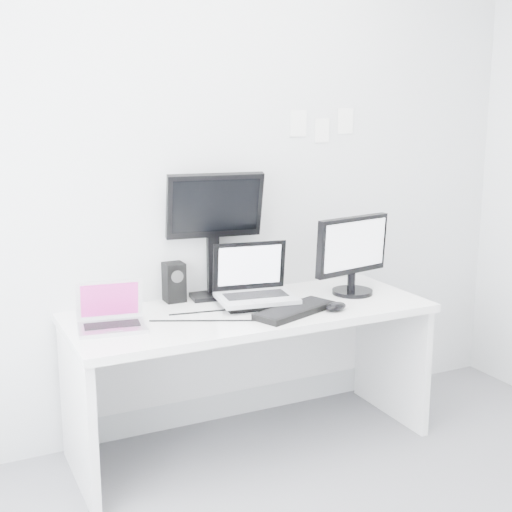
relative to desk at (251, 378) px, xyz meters
name	(u,v)px	position (x,y,z in m)	size (l,w,h in m)	color
back_wall	(222,177)	(0.00, 0.35, 0.99)	(3.60, 3.60, 0.00)	silver
desk	(251,378)	(0.00, 0.00, 0.00)	(1.80, 0.70, 0.73)	white
macbook	(111,306)	(-0.70, -0.03, 0.48)	(0.30, 0.23, 0.23)	silver
speaker	(174,282)	(-0.29, 0.30, 0.47)	(0.10, 0.10, 0.20)	black
dell_laptop	(257,275)	(0.05, 0.03, 0.52)	(0.38, 0.30, 0.32)	#B8B9BF
rear_monitor	(214,234)	(-0.08, 0.28, 0.70)	(0.50, 0.18, 0.67)	black
samsung_monitor	(353,254)	(0.61, 0.02, 0.58)	(0.47, 0.22, 0.43)	black
keyboard	(295,310)	(0.16, -0.16, 0.38)	(0.44, 0.16, 0.03)	black
mouse	(336,307)	(0.36, -0.21, 0.39)	(0.13, 0.08, 0.04)	black
wall_note_0	(298,123)	(0.45, 0.34, 1.26)	(0.10, 0.00, 0.14)	white
wall_note_1	(322,130)	(0.60, 0.34, 1.22)	(0.09, 0.00, 0.13)	white
wall_note_2	(345,121)	(0.75, 0.34, 1.26)	(0.10, 0.00, 0.14)	white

